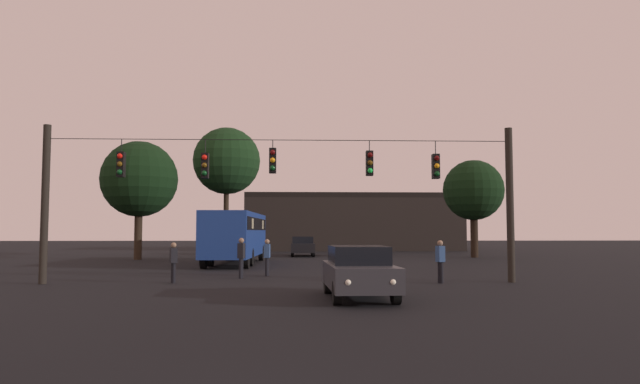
# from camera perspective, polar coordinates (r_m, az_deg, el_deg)

# --- Properties ---
(ground_plane) EXTENTS (168.00, 168.00, 0.00)m
(ground_plane) POSITION_cam_1_polar(r_m,az_deg,el_deg) (29.92, -3.46, -7.64)
(ground_plane) COLOR black
(ground_plane) RESTS_ON ground
(overhead_signal_span) EXTENTS (17.88, 0.44, 5.95)m
(overhead_signal_span) POSITION_cam_1_polar(r_m,az_deg,el_deg) (21.76, -3.87, 0.26)
(overhead_signal_span) COLOR black
(overhead_signal_span) RESTS_ON ground
(city_bus) EXTENTS (2.87, 11.07, 3.00)m
(city_bus) POSITION_cam_1_polar(r_m,az_deg,el_deg) (34.50, -8.32, -4.00)
(city_bus) COLOR navy
(city_bus) RESTS_ON ground
(car_near_right) EXTENTS (1.94, 4.39, 1.52)m
(car_near_right) POSITION_cam_1_polar(r_m,az_deg,el_deg) (16.90, 3.87, -7.84)
(car_near_right) COLOR #2D2D33
(car_near_right) RESTS_ON ground
(car_far_left) EXTENTS (1.82, 4.35, 1.52)m
(car_far_left) POSITION_cam_1_polar(r_m,az_deg,el_deg) (44.57, -1.74, -5.38)
(car_far_left) COLOR black
(car_far_left) RESTS_ON ground
(pedestrian_crossing_left) EXTENTS (0.36, 0.42, 1.52)m
(pedestrian_crossing_left) POSITION_cam_1_polar(r_m,az_deg,el_deg) (22.45, -14.38, -6.60)
(pedestrian_crossing_left) COLOR black
(pedestrian_crossing_left) RESTS_ON ground
(pedestrian_crossing_center) EXTENTS (0.27, 0.38, 1.60)m
(pedestrian_crossing_center) POSITION_cam_1_polar(r_m,az_deg,el_deg) (25.28, -5.29, -6.29)
(pedestrian_crossing_center) COLOR black
(pedestrian_crossing_center) RESTS_ON ground
(pedestrian_crossing_right) EXTENTS (0.31, 0.40, 1.61)m
(pedestrian_crossing_right) POSITION_cam_1_polar(r_m,az_deg,el_deg) (22.20, 11.88, -6.54)
(pedestrian_crossing_right) COLOR black
(pedestrian_crossing_right) RESTS_ON ground
(pedestrian_near_bus) EXTENTS (0.31, 0.40, 1.67)m
(pedestrian_near_bus) POSITION_cam_1_polar(r_m,az_deg,el_deg) (24.10, -7.84, -6.27)
(pedestrian_near_bus) COLOR black
(pedestrian_near_bus) RESTS_ON ground
(corner_building) EXTENTS (21.29, 10.56, 5.65)m
(corner_building) POSITION_cam_1_polar(r_m,az_deg,el_deg) (59.95, 3.10, -3.05)
(corner_building) COLOR black
(corner_building) RESTS_ON ground
(tree_left_silhouette) EXTENTS (4.48, 4.48, 7.22)m
(tree_left_silhouette) POSITION_cam_1_polar(r_m,az_deg,el_deg) (44.02, 15.02, 0.14)
(tree_left_silhouette) COLOR black
(tree_left_silhouette) RESTS_ON ground
(tree_behind_building) EXTENTS (5.22, 5.22, 8.13)m
(tree_behind_building) POSITION_cam_1_polar(r_m,az_deg,el_deg) (41.33, -17.53, 1.21)
(tree_behind_building) COLOR #2D2116
(tree_behind_building) RESTS_ON ground
(tree_right_far) EXTENTS (5.07, 5.07, 9.80)m
(tree_right_far) POSITION_cam_1_polar(r_m,az_deg,el_deg) (44.11, -9.27, 3.04)
(tree_right_far) COLOR #2D2116
(tree_right_far) RESTS_ON ground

